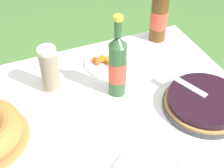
{
  "coord_description": "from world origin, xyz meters",
  "views": [
    {
      "loc": [
        -0.11,
        -0.67,
        1.62
      ],
      "look_at": [
        0.23,
        0.17,
        0.82
      ],
      "focal_mm": 50.0,
      "sensor_mm": 36.0,
      "label": 1
    }
  ],
  "objects_px": {
    "snack_plate_near": "(106,62)",
    "serving_knife": "(213,100)",
    "cider_bottle_amber": "(159,15)",
    "berry_tart": "(204,103)",
    "cup_stack": "(50,70)",
    "cider_bottle_green": "(118,66)"
  },
  "relations": [
    {
      "from": "serving_knife",
      "to": "cider_bottle_green",
      "type": "height_order",
      "value": "cider_bottle_green"
    },
    {
      "from": "cider_bottle_green",
      "to": "cider_bottle_amber",
      "type": "distance_m",
      "value": 0.44
    },
    {
      "from": "serving_knife",
      "to": "cider_bottle_amber",
      "type": "xyz_separation_m",
      "value": [
        0.05,
        0.52,
        0.07
      ]
    },
    {
      "from": "cup_stack",
      "to": "snack_plate_near",
      "type": "xyz_separation_m",
      "value": [
        0.26,
        0.07,
        -0.09
      ]
    },
    {
      "from": "cup_stack",
      "to": "serving_knife",
      "type": "bearing_deg",
      "value": -34.28
    },
    {
      "from": "serving_knife",
      "to": "snack_plate_near",
      "type": "distance_m",
      "value": 0.49
    },
    {
      "from": "berry_tart",
      "to": "cider_bottle_amber",
      "type": "xyz_separation_m",
      "value": [
        0.07,
        0.49,
        0.1
      ]
    },
    {
      "from": "cup_stack",
      "to": "cider_bottle_amber",
      "type": "relative_size",
      "value": 0.59
    },
    {
      "from": "cider_bottle_amber",
      "to": "berry_tart",
      "type": "bearing_deg",
      "value": -97.62
    },
    {
      "from": "cup_stack",
      "to": "cider_bottle_amber",
      "type": "distance_m",
      "value": 0.6
    },
    {
      "from": "berry_tart",
      "to": "cup_stack",
      "type": "bearing_deg",
      "value": 147.28
    },
    {
      "from": "snack_plate_near",
      "to": "serving_knife",
      "type": "bearing_deg",
      "value": -58.83
    },
    {
      "from": "berry_tart",
      "to": "cider_bottle_amber",
      "type": "height_order",
      "value": "cider_bottle_amber"
    },
    {
      "from": "serving_knife",
      "to": "cider_bottle_green",
      "type": "relative_size",
      "value": 1.04
    },
    {
      "from": "snack_plate_near",
      "to": "cup_stack",
      "type": "bearing_deg",
      "value": -165.65
    },
    {
      "from": "cider_bottle_amber",
      "to": "cider_bottle_green",
      "type": "bearing_deg",
      "value": -139.89
    },
    {
      "from": "cup_stack",
      "to": "cider_bottle_amber",
      "type": "bearing_deg",
      "value": 16.13
    },
    {
      "from": "berry_tart",
      "to": "cider_bottle_green",
      "type": "bearing_deg",
      "value": 142.3
    },
    {
      "from": "serving_knife",
      "to": "snack_plate_near",
      "type": "relative_size",
      "value": 1.75
    },
    {
      "from": "serving_knife",
      "to": "cup_stack",
      "type": "distance_m",
      "value": 0.63
    },
    {
      "from": "serving_knife",
      "to": "cider_bottle_amber",
      "type": "height_order",
      "value": "cider_bottle_amber"
    },
    {
      "from": "berry_tart",
      "to": "snack_plate_near",
      "type": "xyz_separation_m",
      "value": [
        -0.24,
        0.39,
        -0.01
      ]
    }
  ]
}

